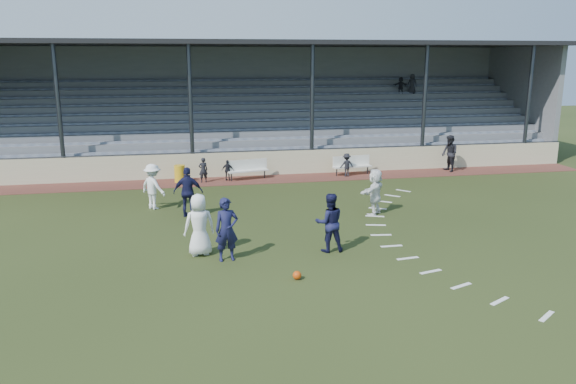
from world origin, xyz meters
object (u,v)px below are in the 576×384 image
object	(u,v)px
bench_left	(248,168)
official	(450,153)
football	(297,275)
player_navy_lead	(227,230)
player_white_lead	(199,225)
trash_bin	(180,174)
bench_right	(352,164)

from	to	relation	value
bench_left	official	bearing A→B (deg)	-13.12
bench_left	football	world-z (taller)	bench_left
player_navy_lead	official	size ratio (longest dim) A/B	1.00
player_navy_lead	official	bearing A→B (deg)	34.47
player_white_lead	official	bearing A→B (deg)	-151.32
trash_bin	football	distance (m)	13.07
player_white_lead	trash_bin	bearing A→B (deg)	-96.04
bench_right	trash_bin	bearing A→B (deg)	173.24
player_navy_lead	official	xyz separation A→B (m)	(12.41, 10.83, 0.02)
bench_right	bench_left	bearing A→B (deg)	173.25
football	official	world-z (taller)	official
bench_right	football	distance (m)	13.98
player_white_lead	bench_right	bearing A→B (deg)	-136.62
player_white_lead	player_navy_lead	world-z (taller)	player_white_lead
player_white_lead	official	size ratio (longest dim) A/B	1.00
bench_left	player_navy_lead	size ratio (longest dim) A/B	1.08
bench_right	official	size ratio (longest dim) A/B	1.08
trash_bin	player_navy_lead	distance (m)	10.97
bench_left	player_white_lead	bearing A→B (deg)	-117.29
official	trash_bin	bearing A→B (deg)	-95.05
trash_bin	player_navy_lead	world-z (taller)	player_navy_lead
football	official	xyz separation A→B (m)	(10.69, 12.66, 0.84)
trash_bin	bench_right	bearing A→B (deg)	0.85
bench_right	player_navy_lead	distance (m)	13.17
bench_left	football	distance (m)	12.77
trash_bin	football	size ratio (longest dim) A/B	3.42
trash_bin	player_white_lead	distance (m)	10.28
football	player_white_lead	size ratio (longest dim) A/B	0.13
official	player_white_lead	bearing A→B (deg)	-57.06
football	player_white_lead	bearing A→B (deg)	135.21
bench_left	player_white_lead	xyz separation A→B (m)	(-2.71, -10.30, 0.36)
player_white_lead	official	world-z (taller)	official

